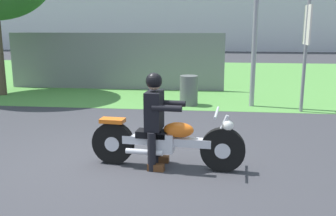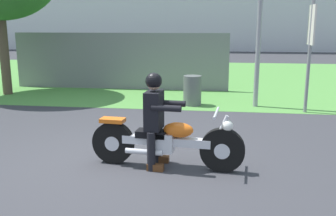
{
  "view_description": "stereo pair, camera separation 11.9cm",
  "coord_description": "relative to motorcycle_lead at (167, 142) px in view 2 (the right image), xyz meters",
  "views": [
    {
      "loc": [
        1.4,
        -5.44,
        2.07
      ],
      "look_at": [
        0.78,
        0.01,
        0.85
      ],
      "focal_mm": 40.46,
      "sensor_mm": 36.0,
      "label": 1
    },
    {
      "loc": [
        1.52,
        -5.42,
        2.07
      ],
      "look_at": [
        0.78,
        0.01,
        0.85
      ],
      "focal_mm": 40.46,
      "sensor_mm": 36.0,
      "label": 2
    }
  ],
  "objects": [
    {
      "name": "rider_lead",
      "position": [
        -0.17,
        0.02,
        0.43
      ],
      "size": [
        0.57,
        0.49,
        1.4
      ],
      "rotation": [
        0.0,
        0.0,
        -0.08
      ],
      "color": "black",
      "rests_on": "ground"
    },
    {
      "name": "ground",
      "position": [
        -0.79,
        0.19,
        -0.39
      ],
      "size": [
        120.0,
        120.0,
        0.0
      ],
      "primitive_type": "plane",
      "color": "#38383D"
    },
    {
      "name": "trash_can",
      "position": [
        0.05,
        4.42,
        -0.01
      ],
      "size": [
        0.47,
        0.47,
        0.77
      ],
      "primitive_type": "cylinder",
      "color": "#595E5B",
      "rests_on": "ground"
    },
    {
      "name": "motorcycle_lead",
      "position": [
        0.0,
        0.0,
        0.0
      ],
      "size": [
        2.28,
        0.66,
        0.88
      ],
      "rotation": [
        0.0,
        0.0,
        -0.08
      ],
      "color": "black",
      "rests_on": "ground"
    },
    {
      "name": "fence_segment",
      "position": [
        -2.47,
        6.66,
        0.51
      ],
      "size": [
        7.0,
        0.06,
        1.8
      ],
      "primitive_type": "cube",
      "color": "slate",
      "rests_on": "ground"
    },
    {
      "name": "sign_banner",
      "position": [
        2.8,
        3.97,
        1.33
      ],
      "size": [
        0.08,
        0.6,
        2.6
      ],
      "color": "gray",
      "rests_on": "ground"
    },
    {
      "name": "grass_verge",
      "position": [
        -0.79,
        9.77,
        -0.39
      ],
      "size": [
        60.0,
        12.0,
        0.01
      ],
      "primitive_type": "cube",
      "color": "#549342",
      "rests_on": "ground"
    }
  ]
}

